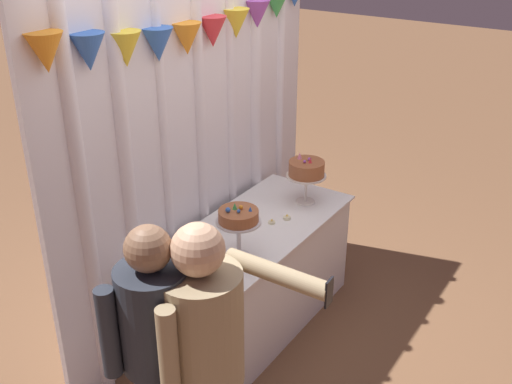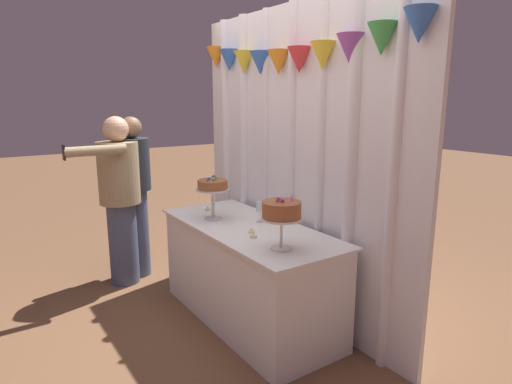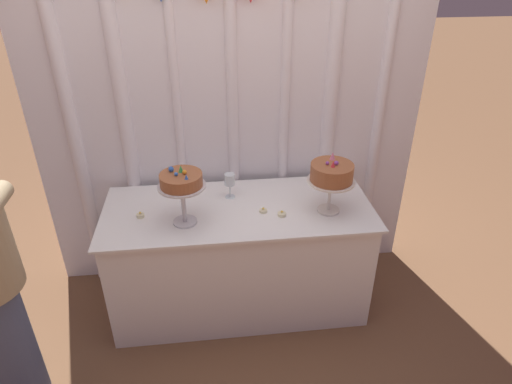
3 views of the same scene
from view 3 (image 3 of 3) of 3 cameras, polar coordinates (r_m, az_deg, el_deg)
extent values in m
plane|color=brown|center=(3.17, -1.85, -14.93)|extent=(24.00, 24.00, 0.00)
cube|color=white|center=(2.96, -3.17, 9.68)|extent=(2.55, 0.04, 2.43)
cylinder|color=white|center=(3.05, -22.56, 8.04)|extent=(0.09, 0.09, 2.43)
cylinder|color=white|center=(2.97, -16.40, 8.62)|extent=(0.09, 0.09, 2.43)
cylinder|color=white|center=(2.93, -9.92, 9.12)|extent=(0.06, 0.06, 2.43)
cylinder|color=white|center=(2.93, -2.97, 9.53)|extent=(0.08, 0.08, 2.43)
cylinder|color=white|center=(2.97, 3.67, 9.79)|extent=(0.06, 0.06, 2.43)
cylinder|color=white|center=(3.04, 9.38, 9.91)|extent=(0.10, 0.10, 2.43)
cylinder|color=white|center=(3.15, 15.55, 9.94)|extent=(0.07, 0.07, 2.43)
cube|color=white|center=(2.99, -2.15, -8.44)|extent=(1.62, 0.66, 0.76)
cube|color=white|center=(2.77, -2.29, -2.16)|extent=(1.67, 0.71, 0.01)
cylinder|color=silver|center=(2.66, -9.06, -3.76)|extent=(0.14, 0.14, 0.01)
cylinder|color=silver|center=(2.59, -9.27, -1.55)|extent=(0.03, 0.03, 0.23)
cylinder|color=silver|center=(2.53, -9.49, 0.76)|extent=(0.27, 0.27, 0.01)
cylinder|color=#995633|center=(2.51, -9.56, 1.56)|extent=(0.24, 0.24, 0.07)
sphere|color=orange|center=(2.49, -9.15, 2.53)|extent=(0.03, 0.03, 0.03)
cone|color=green|center=(2.51, -9.62, 2.94)|extent=(0.03, 0.03, 0.04)
sphere|color=blue|center=(2.53, -10.82, 2.90)|extent=(0.03, 0.03, 0.03)
sphere|color=blue|center=(2.48, -10.20, 2.27)|extent=(0.02, 0.02, 0.02)
cone|color=blue|center=(2.43, -8.93, 1.95)|extent=(0.02, 0.02, 0.03)
cylinder|color=silver|center=(2.77, 9.26, -2.32)|extent=(0.14, 0.14, 0.01)
cylinder|color=silver|center=(2.71, 9.43, -0.50)|extent=(0.02, 0.02, 0.19)
cylinder|color=silver|center=(2.66, 9.61, 1.37)|extent=(0.28, 0.28, 0.01)
cylinder|color=#995633|center=(2.64, 9.71, 2.45)|extent=(0.25, 0.25, 0.10)
sphere|color=purple|center=(2.61, 10.26, 3.68)|extent=(0.03, 0.03, 0.03)
cone|color=pink|center=(2.67, 9.78, 4.61)|extent=(0.03, 0.03, 0.05)
sphere|color=purple|center=(2.61, 9.13, 3.68)|extent=(0.02, 0.02, 0.02)
cone|color=#DB333D|center=(2.58, 9.86, 3.57)|extent=(0.03, 0.03, 0.04)
cylinder|color=silver|center=(2.88, -3.32, -0.60)|extent=(0.06, 0.06, 0.00)
cylinder|color=silver|center=(2.86, -3.35, 0.18)|extent=(0.01, 0.01, 0.09)
cylinder|color=silver|center=(2.82, -3.40, 1.61)|extent=(0.06, 0.06, 0.07)
cylinder|color=beige|center=(2.76, -14.58, -2.94)|extent=(0.05, 0.05, 0.02)
sphere|color=#F9CC4C|center=(2.75, -14.63, -2.58)|extent=(0.01, 0.01, 0.01)
cylinder|color=beige|center=(2.72, 0.93, -2.43)|extent=(0.05, 0.05, 0.01)
sphere|color=#F9CC4C|center=(2.71, 0.93, -2.12)|extent=(0.01, 0.01, 0.01)
cylinder|color=beige|center=(2.69, 3.32, -2.87)|extent=(0.05, 0.05, 0.02)
sphere|color=#F9CC4C|center=(2.68, 3.34, -2.51)|extent=(0.01, 0.01, 0.01)
cylinder|color=#4C5675|center=(2.77, -29.27, -16.69)|extent=(0.28, 0.28, 0.78)
camera|label=1|loc=(2.82, -94.35, 9.75)|focal=42.86mm
camera|label=2|loc=(2.95, 68.62, 0.79)|focal=30.41mm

